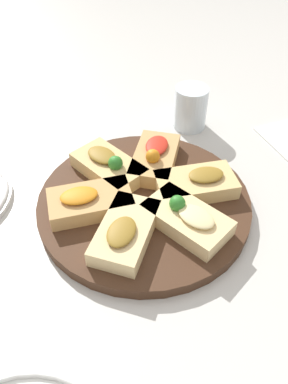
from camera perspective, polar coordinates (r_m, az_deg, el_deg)
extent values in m
plane|color=beige|center=(0.65, 0.00, -2.22)|extent=(3.00, 3.00, 0.00)
cylinder|color=#422819|center=(0.64, 0.00, -1.57)|extent=(0.36, 0.36, 0.02)
cube|color=#E5C689|center=(0.59, 6.50, -4.16)|extent=(0.15, 0.11, 0.03)
ellipsoid|color=beige|center=(0.57, 7.98, -3.72)|extent=(0.07, 0.05, 0.01)
sphere|color=#2D7A28|center=(0.58, 5.11, -1.72)|extent=(0.03, 0.03, 0.03)
cube|color=#DBB775|center=(0.64, 7.86, 1.17)|extent=(0.11, 0.15, 0.03)
ellipsoid|color=olive|center=(0.64, 9.45, 2.63)|extent=(0.06, 0.07, 0.01)
cube|color=tan|center=(0.69, 1.65, 5.07)|extent=(0.15, 0.15, 0.03)
ellipsoid|color=red|center=(0.69, 1.97, 7.13)|extent=(0.07, 0.07, 0.01)
sphere|color=orange|center=(0.66, 1.34, 5.47)|extent=(0.03, 0.03, 0.03)
cube|color=#DBB775|center=(0.67, -5.40, 3.77)|extent=(0.15, 0.10, 0.03)
ellipsoid|color=olive|center=(0.67, -6.44, 5.65)|extent=(0.07, 0.05, 0.01)
sphere|color=#2D7A28|center=(0.65, -4.37, 4.43)|extent=(0.03, 0.03, 0.03)
cube|color=tan|center=(0.61, -8.15, -1.51)|extent=(0.11, 0.15, 0.03)
ellipsoid|color=orange|center=(0.60, -9.90, -0.53)|extent=(0.06, 0.07, 0.01)
cube|color=#E5C689|center=(0.57, -2.79, -6.04)|extent=(0.14, 0.15, 0.03)
ellipsoid|color=olive|center=(0.54, -3.45, -6.04)|extent=(0.07, 0.07, 0.01)
cylinder|color=silver|center=(0.82, 7.11, 12.61)|extent=(0.07, 0.07, 0.09)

